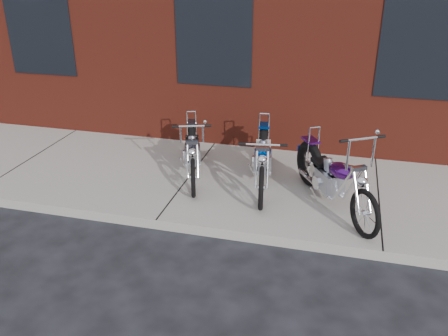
# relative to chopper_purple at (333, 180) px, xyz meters

# --- Properties ---
(ground) EXTENTS (120.00, 120.00, 0.00)m
(ground) POSITION_rel_chopper_purple_xyz_m (-2.30, -1.03, -0.56)
(ground) COLOR black
(ground) RESTS_ON ground
(sidewalk) EXTENTS (22.00, 3.00, 0.15)m
(sidewalk) POSITION_rel_chopper_purple_xyz_m (-2.30, 0.47, -0.49)
(sidewalk) COLOR #9F9E97
(sidewalk) RESTS_ON ground
(chopper_purple) EXTENTS (1.28, 1.99, 1.27)m
(chopper_purple) POSITION_rel_chopper_purple_xyz_m (0.00, 0.00, 0.00)
(chopper_purple) COLOR black
(chopper_purple) RESTS_ON sidewalk
(chopper_blue) EXTENTS (0.59, 2.19, 0.96)m
(chopper_blue) POSITION_rel_chopper_purple_xyz_m (-1.10, 0.49, -0.01)
(chopper_blue) COLOR black
(chopper_blue) RESTS_ON sidewalk
(chopper_third) EXTENTS (0.80, 1.99, 1.05)m
(chopper_third) POSITION_rel_chopper_purple_xyz_m (-2.27, 0.53, -0.04)
(chopper_third) COLOR black
(chopper_third) RESTS_ON sidewalk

